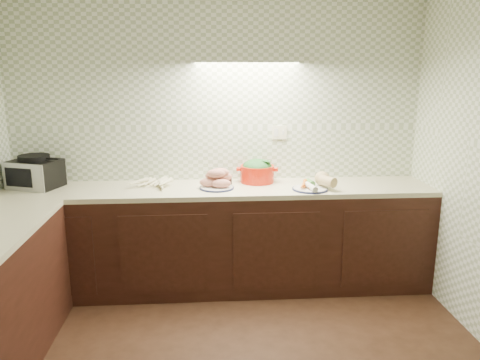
{
  "coord_description": "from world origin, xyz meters",
  "views": [
    {
      "loc": [
        -0.09,
        -2.32,
        1.88
      ],
      "look_at": [
        0.16,
        1.25,
        1.02
      ],
      "focal_mm": 35.0,
      "sensor_mm": 36.0,
      "label": 1
    }
  ],
  "objects": [
    {
      "name": "toaster_oven",
      "position": [
        -1.54,
        1.61,
        1.03
      ],
      "size": [
        0.46,
        0.41,
        0.28
      ],
      "rotation": [
        0.0,
        0.0,
        -0.34
      ],
      "color": "black",
      "rests_on": "counter"
    },
    {
      "name": "room",
      "position": [
        0.0,
        0.0,
        1.63
      ],
      "size": [
        3.6,
        3.6,
        2.6
      ],
      "color": "black",
      "rests_on": "ground"
    },
    {
      "name": "dutch_oven",
      "position": [
        0.34,
        1.66,
        1.0
      ],
      "size": [
        0.37,
        0.33,
        0.21
      ],
      "rotation": [
        0.0,
        0.0,
        -0.12
      ],
      "color": "red",
      "rests_on": "counter"
    },
    {
      "name": "onion_bowl",
      "position": [
        0.03,
        1.62,
        0.95
      ],
      "size": [
        0.16,
        0.16,
        0.13
      ],
      "color": "black",
      "rests_on": "counter"
    },
    {
      "name": "veg_plate",
      "position": [
        0.81,
        1.41,
        0.95
      ],
      "size": [
        0.38,
        0.38,
        0.14
      ],
      "rotation": [
        0.0,
        0.0,
        0.42
      ],
      "color": "#171C44",
      "rests_on": "counter"
    },
    {
      "name": "sweet_potato_plate",
      "position": [
        -0.02,
        1.47,
        0.97
      ],
      "size": [
        0.3,
        0.29,
        0.17
      ],
      "rotation": [
        0.0,
        0.0,
        -0.34
      ],
      "color": "#171C44",
      "rests_on": "counter"
    },
    {
      "name": "counter",
      "position": [
        -0.68,
        0.68,
        0.45
      ],
      "size": [
        3.6,
        3.6,
        0.9
      ],
      "color": "black",
      "rests_on": "ground"
    },
    {
      "name": "parsnip_pile",
      "position": [
        -0.58,
        1.52,
        0.93
      ],
      "size": [
        0.38,
        0.39,
        0.08
      ],
      "color": "beige",
      "rests_on": "counter"
    }
  ]
}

